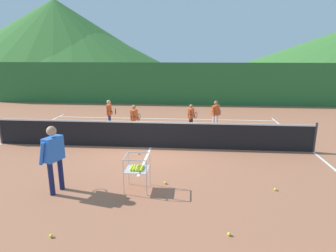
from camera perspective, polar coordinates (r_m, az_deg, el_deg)
name	(u,v)px	position (r m, az deg, el deg)	size (l,w,h in m)	color
ground_plane	(151,147)	(10.41, -3.49, -4.32)	(120.00, 120.00, 0.00)	#A86647
line_baseline_far	(164,119)	(14.93, -0.90, 1.48)	(11.44, 0.08, 0.01)	white
line_sideline_west	(2,143)	(12.56, -30.32, -3.02)	(0.08, 10.58, 0.01)	white
line_sideline_east	(313,152)	(11.15, 27.13, -4.64)	(0.08, 10.58, 0.01)	white
line_service_center	(151,147)	(10.41, -3.49, -4.31)	(0.08, 5.07, 0.01)	white
tennis_net	(151,134)	(10.26, -3.53, -1.68)	(11.52, 0.08, 1.05)	#333338
instructor	(54,153)	(7.36, -22.00, -5.09)	(0.46, 0.83, 1.68)	#191E4C
student_0	(109,112)	(13.00, -11.68, 2.84)	(0.50, 0.59, 1.33)	navy
student_1	(134,117)	(11.90, -6.76, 1.81)	(0.41, 0.67, 1.27)	silver
student_2	(191,115)	(12.45, 4.71, 2.20)	(0.41, 0.67, 1.19)	black
student_3	(216,112)	(12.96, 9.57, 2.78)	(0.45, 0.70, 1.28)	silver
ball_cart	(137,168)	(7.13, -6.24, -8.41)	(0.58, 0.58, 0.90)	#B7B7BC
tennis_ball_0	(139,153)	(9.75, -5.94, -5.48)	(0.07, 0.07, 0.07)	yellow
tennis_ball_1	(51,236)	(6.07, -22.42, -19.72)	(0.07, 0.07, 0.07)	yellow
tennis_ball_3	(275,189)	(7.75, 20.76, -11.80)	(0.07, 0.07, 0.07)	yellow
tennis_ball_5	(229,234)	(5.83, 12.17, -20.46)	(0.07, 0.07, 0.07)	yellow
tennis_ball_7	(165,183)	(7.61, -0.54, -11.32)	(0.07, 0.07, 0.07)	yellow
windscreen_fence	(170,84)	(18.97, 0.40, 8.47)	(25.17, 0.08, 2.77)	#286B33
hill_0	(57,34)	(75.97, -21.42, 16.84)	(50.60, 50.60, 15.71)	#38702D
hill_1	(71,42)	(72.43, -18.87, 15.73)	(46.40, 46.40, 11.96)	#38702D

